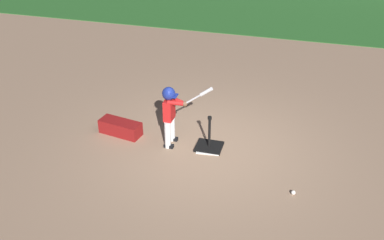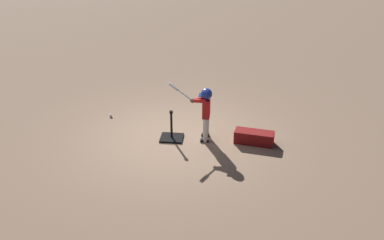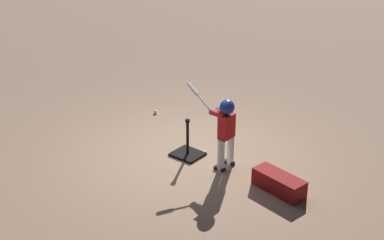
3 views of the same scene
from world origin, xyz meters
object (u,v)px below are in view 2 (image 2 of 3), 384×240
Objects in this scene: batting_tee at (172,136)px; batter_child at (205,107)px; baseball at (111,115)px; equipment_bag at (254,137)px.

batter_child is at bearing -174.94° from batting_tee.
baseball is 3.59m from equipment_bag.
equipment_bag is at bearing 179.50° from batting_tee.
baseball is at bearing -30.42° from batting_tee.
equipment_bag is (-1.81, 0.02, 0.06)m from batting_tee.
baseball is (1.64, -0.97, -0.04)m from batting_tee.
batter_child reaches higher than batting_tee.
batting_tee reaches higher than equipment_bag.
batter_child reaches higher than equipment_bag.
equipment_bag is at bearing 175.80° from batter_child.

